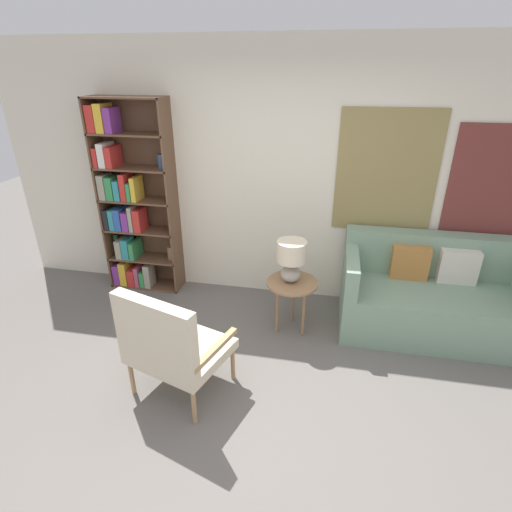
{
  "coord_description": "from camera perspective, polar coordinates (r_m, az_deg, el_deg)",
  "views": [
    {
      "loc": [
        0.48,
        -2.07,
        2.41
      ],
      "look_at": [
        -0.13,
        1.03,
        0.9
      ],
      "focal_mm": 28.0,
      "sensor_mm": 36.0,
      "label": 1
    }
  ],
  "objects": [
    {
      "name": "ground_plane",
      "position": [
        3.22,
        -1.36,
        -23.07
      ],
      "size": [
        14.0,
        14.0,
        0.0
      ],
      "primitive_type": "plane",
      "color": "#66605B"
    },
    {
      "name": "wall_back",
      "position": [
        4.26,
        5.21,
        11.01
      ],
      "size": [
        6.4,
        0.08,
        2.7
      ],
      "color": "silver",
      "rests_on": "ground_plane"
    },
    {
      "name": "bookshelf",
      "position": [
        4.71,
        -17.59,
        7.1
      ],
      "size": [
        0.84,
        0.3,
        2.14
      ],
      "color": "brown",
      "rests_on": "ground_plane"
    },
    {
      "name": "armchair",
      "position": [
        3.15,
        -12.31,
        -12.09
      ],
      "size": [
        0.85,
        0.8,
        0.95
      ],
      "color": "tan",
      "rests_on": "ground_plane"
    },
    {
      "name": "couch",
      "position": [
        4.32,
        23.66,
        -5.38
      ],
      "size": [
        1.71,
        0.86,
        0.92
      ],
      "color": "gray",
      "rests_on": "ground_plane"
    },
    {
      "name": "side_table",
      "position": [
        3.88,
        5.16,
        -4.5
      ],
      "size": [
        0.49,
        0.49,
        0.54
      ],
      "color": "#99704C",
      "rests_on": "ground_plane"
    },
    {
      "name": "table_lamp",
      "position": [
        3.74,
        5.08,
        -0.21
      ],
      "size": [
        0.29,
        0.29,
        0.41
      ],
      "color": "#A59E93",
      "rests_on": "side_table"
    }
  ]
}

